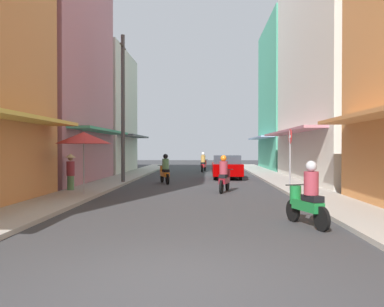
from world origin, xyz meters
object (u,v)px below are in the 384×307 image
object	(u,v)px
pedestrian_far	(71,171)
street_sign_no_entry	(290,152)
motorbike_green	(307,197)
motorbike_orange	(165,170)
motorbike_red	(204,163)
vendor_umbrella	(84,138)
utility_pole	(123,108)
motorbike_maroon	(224,176)
parked_car	(227,167)

from	to	relation	value
pedestrian_far	street_sign_no_entry	world-z (taller)	street_sign_no_entry
motorbike_green	motorbike_orange	xyz separation A→B (m)	(-4.65, 11.42, 0.00)
pedestrian_far	street_sign_no_entry	bearing A→B (deg)	-1.53
motorbike_red	vendor_umbrella	bearing A→B (deg)	-104.86
motorbike_green	utility_pole	size ratio (longest dim) A/B	0.22
motorbike_red	utility_pole	world-z (taller)	utility_pole
motorbike_maroon	motorbike_red	xyz separation A→B (m)	(-1.04, 14.67, 0.00)
motorbike_green	motorbike_orange	bearing A→B (deg)	112.16
motorbike_red	utility_pole	bearing A→B (deg)	-110.57
motorbike_red	vendor_umbrella	xyz separation A→B (m)	(-4.41, -16.62, 1.57)
pedestrian_far	street_sign_no_entry	xyz separation A→B (m)	(9.10, -0.24, 0.79)
motorbike_green	utility_pole	world-z (taller)	utility_pole
motorbike_maroon	motorbike_green	world-z (taller)	same
vendor_umbrella	motorbike_green	bearing A→B (deg)	-37.40
motorbike_orange	parked_car	size ratio (longest dim) A/B	0.42
pedestrian_far	vendor_umbrella	bearing A→B (deg)	-55.06
motorbike_green	street_sign_no_entry	bearing A→B (deg)	81.79
motorbike_orange	utility_pole	bearing A→B (deg)	-172.05
motorbike_orange	parked_car	xyz separation A→B (m)	(3.45, 3.69, 0.04)
motorbike_maroon	parked_car	bearing A→B (deg)	86.57
motorbike_red	utility_pole	size ratio (longest dim) A/B	0.23
motorbike_maroon	vendor_umbrella	size ratio (longest dim) A/B	0.71
motorbike_red	motorbike_orange	distance (m)	10.81
motorbike_maroon	street_sign_no_entry	xyz separation A→B (m)	(2.62, -0.72, 1.01)
motorbike_green	vendor_umbrella	size ratio (longest dim) A/B	0.70
pedestrian_far	vendor_umbrella	xyz separation A→B (m)	(1.02, -1.46, 1.34)
street_sign_no_entry	utility_pole	bearing A→B (deg)	150.18
parked_car	vendor_umbrella	bearing A→B (deg)	-121.46
motorbike_red	pedestrian_far	distance (m)	16.10
street_sign_no_entry	motorbike_red	bearing A→B (deg)	103.39
street_sign_no_entry	motorbike_maroon	bearing A→B (deg)	164.62
vendor_umbrella	street_sign_no_entry	bearing A→B (deg)	8.60
motorbike_maroon	pedestrian_far	xyz separation A→B (m)	(-6.47, -0.48, 0.22)
pedestrian_far	vendor_umbrella	distance (m)	2.23
motorbike_orange	pedestrian_far	size ratio (longest dim) A/B	1.06
parked_car	utility_pole	world-z (taller)	utility_pole
pedestrian_far	utility_pole	bearing A→B (deg)	72.55
motorbike_red	parked_car	bearing A→B (deg)	-77.80
motorbike_green	pedestrian_far	world-z (taller)	pedestrian_far
vendor_umbrella	utility_pole	distance (m)	5.93
parked_car	motorbike_red	bearing A→B (deg)	102.20
motorbike_maroon	motorbike_red	size ratio (longest dim) A/B	0.99
motorbike_red	parked_car	distance (m)	7.11
utility_pole	motorbike_orange	bearing A→B (deg)	7.95
motorbike_green	street_sign_no_entry	distance (m)	6.80
pedestrian_far	vendor_umbrella	world-z (taller)	vendor_umbrella
motorbike_red	motorbike_orange	xyz separation A→B (m)	(-1.94, -10.64, 0.00)
motorbike_maroon	motorbike_green	bearing A→B (deg)	-77.29
motorbike_orange	parked_car	world-z (taller)	motorbike_orange
motorbike_green	vendor_umbrella	world-z (taller)	vendor_umbrella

